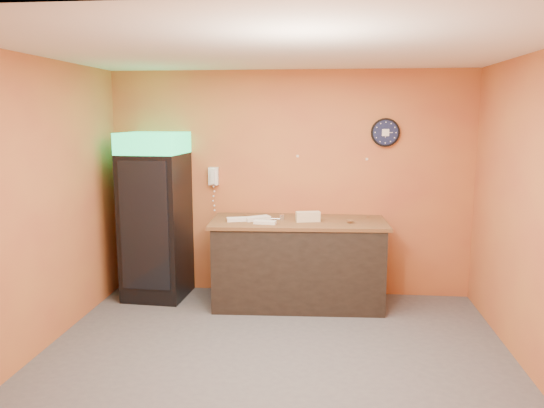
# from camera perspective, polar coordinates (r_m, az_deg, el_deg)

# --- Properties ---
(floor) EXTENTS (4.50, 4.50, 0.00)m
(floor) POSITION_cam_1_polar(r_m,az_deg,el_deg) (5.13, 0.18, -16.53)
(floor) COLOR #47474C
(floor) RESTS_ON ground
(back_wall) EXTENTS (4.50, 0.02, 2.80)m
(back_wall) POSITION_cam_1_polar(r_m,az_deg,el_deg) (6.65, 1.89, 2.18)
(back_wall) COLOR #C77938
(back_wall) RESTS_ON floor
(left_wall) EXTENTS (0.02, 4.00, 2.80)m
(left_wall) POSITION_cam_1_polar(r_m,az_deg,el_deg) (5.39, -24.37, -0.43)
(left_wall) COLOR #C77938
(left_wall) RESTS_ON floor
(right_wall) EXTENTS (0.02, 4.00, 2.80)m
(right_wall) POSITION_cam_1_polar(r_m,az_deg,el_deg) (4.99, 26.83, -1.34)
(right_wall) COLOR #C77938
(right_wall) RESTS_ON floor
(ceiling) EXTENTS (4.50, 4.00, 0.02)m
(ceiling) POSITION_cam_1_polar(r_m,az_deg,el_deg) (4.64, 0.19, 16.31)
(ceiling) COLOR white
(ceiling) RESTS_ON back_wall
(beverage_cooler) EXTENTS (0.76, 0.77, 2.05)m
(beverage_cooler) POSITION_cam_1_polar(r_m,az_deg,el_deg) (6.64, -12.48, -1.55)
(beverage_cooler) COLOR black
(beverage_cooler) RESTS_ON floor
(prep_counter) EXTENTS (2.01, 0.97, 0.98)m
(prep_counter) POSITION_cam_1_polar(r_m,az_deg,el_deg) (6.40, 2.83, -6.43)
(prep_counter) COLOR black
(prep_counter) RESTS_ON floor
(wall_clock) EXTENTS (0.35, 0.06, 0.35)m
(wall_clock) POSITION_cam_1_polar(r_m,az_deg,el_deg) (6.59, 12.09, 7.53)
(wall_clock) COLOR black
(wall_clock) RESTS_ON back_wall
(wall_phone) EXTENTS (0.12, 0.11, 0.22)m
(wall_phone) POSITION_cam_1_polar(r_m,az_deg,el_deg) (6.72, -6.32, 2.99)
(wall_phone) COLOR white
(wall_phone) RESTS_ON back_wall
(butcher_paper) EXTENTS (2.10, 1.01, 0.04)m
(butcher_paper) POSITION_cam_1_polar(r_m,az_deg,el_deg) (6.28, 2.87, -1.93)
(butcher_paper) COLOR brown
(butcher_paper) RESTS_ON prep_counter
(sub_roll_stack) EXTENTS (0.29, 0.16, 0.12)m
(sub_roll_stack) POSITION_cam_1_polar(r_m,az_deg,el_deg) (6.19, 3.89, -1.36)
(sub_roll_stack) COLOR beige
(sub_roll_stack) RESTS_ON butcher_paper
(wrapped_sandwich_left) EXTENTS (0.31, 0.19, 0.04)m
(wrapped_sandwich_left) POSITION_cam_1_polar(r_m,az_deg,el_deg) (6.23, -3.56, -1.65)
(wrapped_sandwich_left) COLOR white
(wrapped_sandwich_left) RESTS_ON butcher_paper
(wrapped_sandwich_mid) EXTENTS (0.26, 0.12, 0.04)m
(wrapped_sandwich_mid) POSITION_cam_1_polar(r_m,az_deg,el_deg) (6.06, -0.76, -1.97)
(wrapped_sandwich_mid) COLOR white
(wrapped_sandwich_mid) RESTS_ON butcher_paper
(wrapped_sandwich_right) EXTENTS (0.32, 0.27, 0.04)m
(wrapped_sandwich_right) POSITION_cam_1_polar(r_m,az_deg,el_deg) (6.27, -1.61, -1.55)
(wrapped_sandwich_right) COLOR white
(wrapped_sandwich_right) RESTS_ON butcher_paper
(kitchen_tool) EXTENTS (0.06, 0.06, 0.06)m
(kitchen_tool) POSITION_cam_1_polar(r_m,az_deg,el_deg) (6.28, 1.11, -1.44)
(kitchen_tool) COLOR silver
(kitchen_tool) RESTS_ON butcher_paper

